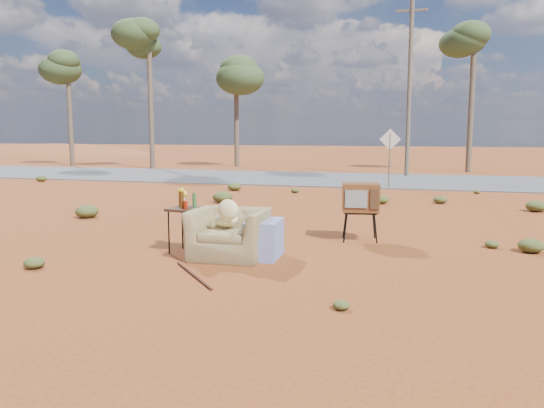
# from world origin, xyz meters

# --- Properties ---
(ground) EXTENTS (140.00, 140.00, 0.00)m
(ground) POSITION_xyz_m (0.00, 0.00, 0.00)
(ground) COLOR brown
(ground) RESTS_ON ground
(highway) EXTENTS (140.00, 7.00, 0.04)m
(highway) POSITION_xyz_m (0.00, 15.00, 0.02)
(highway) COLOR #565659
(highway) RESTS_ON ground
(dirt_mound) EXTENTS (26.00, 18.00, 2.00)m
(dirt_mound) POSITION_xyz_m (-30.00, 34.00, 0.00)
(dirt_mound) COLOR brown
(dirt_mound) RESTS_ON ground
(armchair) EXTENTS (1.47, 0.98, 1.08)m
(armchair) POSITION_xyz_m (-0.32, 0.08, 0.50)
(armchair) COLOR olive
(armchair) RESTS_ON ground
(tv_unit) EXTENTS (0.77, 0.65, 1.11)m
(tv_unit) POSITION_xyz_m (1.52, 2.02, 0.82)
(tv_unit) COLOR black
(tv_unit) RESTS_ON ground
(side_table) EXTENTS (0.60, 0.60, 1.08)m
(side_table) POSITION_xyz_m (-1.31, 0.26, 0.80)
(side_table) COLOR #3D2416
(side_table) RESTS_ON ground
(rusty_bar) EXTENTS (1.07, 1.21, 0.04)m
(rusty_bar) POSITION_xyz_m (-0.52, -1.20, 0.02)
(rusty_bar) COLOR #4D2314
(rusty_bar) RESTS_ON ground
(road_sign) EXTENTS (0.78, 0.06, 2.19)m
(road_sign) POSITION_xyz_m (1.50, 12.00, 1.50)
(road_sign) COLOR brown
(road_sign) RESTS_ON ground
(eucalyptus_far_left) EXTENTS (3.20, 3.20, 7.10)m
(eucalyptus_far_left) POSITION_xyz_m (-18.00, 20.00, 5.94)
(eucalyptus_far_left) COLOR brown
(eucalyptus_far_left) RESTS_ON ground
(eucalyptus_left) EXTENTS (3.20, 3.20, 8.10)m
(eucalyptus_left) POSITION_xyz_m (-12.00, 19.00, 6.92)
(eucalyptus_left) COLOR brown
(eucalyptus_left) RESTS_ON ground
(eucalyptus_near_left) EXTENTS (3.20, 3.20, 6.60)m
(eucalyptus_near_left) POSITION_xyz_m (-8.00, 22.00, 5.45)
(eucalyptus_near_left) COLOR brown
(eucalyptus_near_left) RESTS_ON ground
(eucalyptus_center) EXTENTS (3.20, 3.20, 7.60)m
(eucalyptus_center) POSITION_xyz_m (5.00, 21.00, 6.43)
(eucalyptus_center) COLOR brown
(eucalyptus_center) RESTS_ON ground
(utility_pole_center) EXTENTS (1.40, 0.20, 8.00)m
(utility_pole_center) POSITION_xyz_m (2.00, 17.50, 4.15)
(utility_pole_center) COLOR brown
(utility_pole_center) RESTS_ON ground
(scrub_patch) EXTENTS (17.49, 8.07, 0.33)m
(scrub_patch) POSITION_xyz_m (-0.82, 4.41, 0.14)
(scrub_patch) COLOR #4F5625
(scrub_patch) RESTS_ON ground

